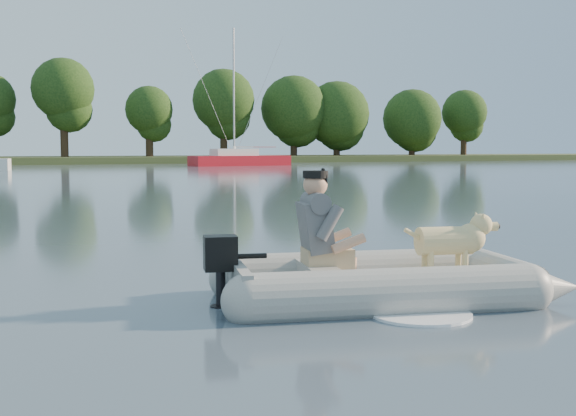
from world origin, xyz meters
name	(u,v)px	position (x,y,z in m)	size (l,w,h in m)	color
water	(342,298)	(0.00, 0.00, 0.00)	(160.00, 160.00, 0.00)	slate
shore_bank	(19,161)	(0.00, 62.00, 0.25)	(160.00, 12.00, 0.70)	#47512D
treeline	(110,105)	(7.91, 61.06, 5.30)	(90.99, 7.35, 9.27)	#332316
dinghy	(387,241)	(0.37, -0.22, 0.57)	(4.59, 3.29, 1.34)	gray
man	(317,223)	(-0.28, -0.04, 0.75)	(0.70, 0.60, 1.04)	#5A5B5E
dog	(445,246)	(0.99, -0.30, 0.50)	(0.90, 0.32, 0.60)	#CABA74
outboard_motor	(221,274)	(-1.21, 0.10, 0.30)	(0.40, 0.28, 0.76)	black
sailboat	(239,160)	(15.67, 47.88, 0.48)	(8.11, 3.04, 10.91)	red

